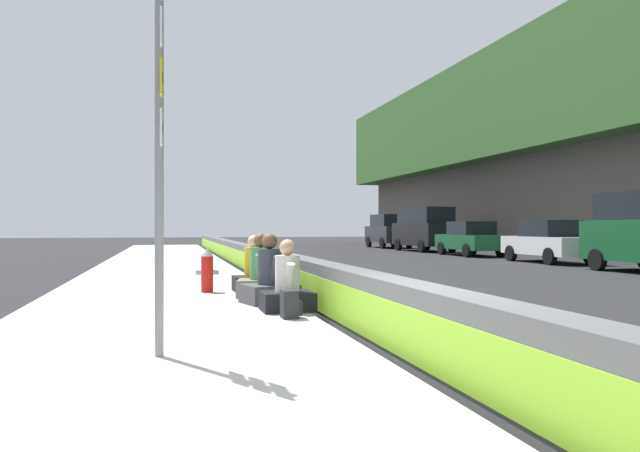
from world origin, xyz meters
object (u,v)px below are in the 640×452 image
at_px(parked_car_midline, 470,238).
at_px(backpack, 290,305).
at_px(seated_person_far, 254,273).
at_px(parked_car_farther, 388,231).
at_px(seated_person_foreground, 287,289).
at_px(seated_person_rear, 261,277).
at_px(fire_hydrant, 207,270).
at_px(seated_person_middle, 270,281).
at_px(parked_car_fourth, 549,241).
at_px(parked_car_far, 424,228).
at_px(route_sign_post, 160,150).

bearing_deg(parked_car_midline, backpack, 146.46).
distance_m(seated_person_far, parked_car_farther, 30.52).
height_order(seated_person_foreground, seated_person_rear, seated_person_rear).
bearing_deg(fire_hydrant, seated_person_far, -89.98).
height_order(fire_hydrant, seated_person_foreground, seated_person_foreground).
bearing_deg(seated_person_middle, fire_hydrant, 23.93).
distance_m(seated_person_far, backpack, 3.89).
relative_size(backpack, parked_car_fourth, 0.09).
bearing_deg(parked_car_fourth, backpack, 135.26).
bearing_deg(fire_hydrant, parked_car_far, -33.05).
xyz_separation_m(seated_person_rear, parked_car_far, (22.33, -12.93, 0.84)).
bearing_deg(parked_car_farther, parked_car_midline, 179.59).
height_order(parked_car_fourth, parked_car_far, parked_car_far).
xyz_separation_m(fire_hydrant, parked_car_fourth, (9.43, -14.12, 0.27)).
xyz_separation_m(seated_person_foreground, parked_car_fourth, (12.56, -13.09, 0.37)).
relative_size(seated_person_rear, parked_car_midline, 0.26).
xyz_separation_m(route_sign_post, fire_hydrant, (6.15, -0.85, -1.65)).
xyz_separation_m(seated_person_foreground, seated_person_middle, (1.04, 0.11, 0.03)).
bearing_deg(seated_person_rear, seated_person_foreground, -176.98).
bearing_deg(backpack, route_sign_post, 141.76).
distance_m(seated_person_far, parked_car_midline, 20.25).
xyz_separation_m(route_sign_post, backpack, (2.27, -1.79, -1.90)).
relative_size(seated_person_middle, parked_car_fourth, 0.26).
bearing_deg(parked_car_far, route_sign_post, 151.81).
distance_m(fire_hydrant, backpack, 4.00).
xyz_separation_m(backpack, parked_car_midline, (19.48, -12.91, 0.53)).
xyz_separation_m(seated_person_middle, backpack, (-1.79, -0.01, -0.18)).
relative_size(seated_person_foreground, parked_car_farther, 0.23).
relative_size(route_sign_post, seated_person_far, 3.16).
relative_size(parked_car_far, parked_car_farther, 1.07).
bearing_deg(seated_person_far, parked_car_farther, -25.20).
bearing_deg(route_sign_post, parked_car_farther, -23.65).
bearing_deg(parked_car_fourth, parked_car_far, 1.27).
xyz_separation_m(seated_person_rear, parked_car_farther, (28.63, -13.00, 0.67)).
bearing_deg(fire_hydrant, parked_car_midline, -41.60).
bearing_deg(parked_car_midline, route_sign_post, 145.94).
distance_m(fire_hydrant, seated_person_far, 0.94).
bearing_deg(seated_person_rear, fire_hydrant, 42.11).
relative_size(fire_hydrant, parked_car_far, 0.17).
xyz_separation_m(route_sign_post, parked_car_midline, (21.74, -14.70, -1.37)).
bearing_deg(seated_person_foreground, route_sign_post, 147.98).
xyz_separation_m(seated_person_far, parked_car_midline, (15.59, -12.91, 0.37)).
height_order(route_sign_post, seated_person_rear, route_sign_post).
xyz_separation_m(seated_person_foreground, backpack, (-0.76, 0.10, -0.15)).
height_order(fire_hydrant, backpack, fire_hydrant).
bearing_deg(seated_person_far, seated_person_middle, 179.65).
xyz_separation_m(fire_hydrant, seated_person_middle, (-2.09, -0.93, -0.07)).
xyz_separation_m(seated_person_middle, parked_car_midline, (17.68, -12.92, 0.35)).
xyz_separation_m(route_sign_post, seated_person_foreground, (3.02, -1.89, -1.74)).
height_order(seated_person_foreground, backpack, seated_person_foreground).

